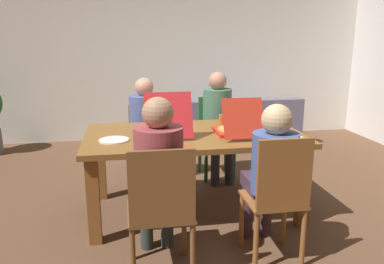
# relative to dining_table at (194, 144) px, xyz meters

# --- Properties ---
(ground_plane) EXTENTS (20.00, 20.00, 0.00)m
(ground_plane) POSITION_rel_dining_table_xyz_m (0.00, 0.00, -0.67)
(ground_plane) COLOR brown
(back_wall) EXTENTS (6.75, 0.12, 2.78)m
(back_wall) POSITION_rel_dining_table_xyz_m (0.00, 2.88, 0.73)
(back_wall) COLOR silver
(back_wall) RESTS_ON ground
(dining_table) EXTENTS (1.97, 1.09, 0.77)m
(dining_table) POSITION_rel_dining_table_xyz_m (0.00, 0.00, 0.00)
(dining_table) COLOR brown
(dining_table) RESTS_ON ground
(chair_0) EXTENTS (0.39, 0.43, 0.94)m
(chair_0) POSITION_rel_dining_table_xyz_m (0.43, 0.98, -0.16)
(chair_0) COLOR #2B6932
(chair_0) RESTS_ON ground
(person_0) EXTENTS (0.33, 0.50, 1.25)m
(person_0) POSITION_rel_dining_table_xyz_m (0.43, 0.84, 0.07)
(person_0) COLOR #373644
(person_0) RESTS_ON ground
(chair_1) EXTENTS (0.41, 0.40, 0.98)m
(chair_1) POSITION_rel_dining_table_xyz_m (0.43, -0.97, -0.12)
(chair_1) COLOR brown
(chair_1) RESTS_ON ground
(person_1) EXTENTS (0.33, 0.54, 1.18)m
(person_1) POSITION_rel_dining_table_xyz_m (0.43, -0.82, 0.04)
(person_1) COLOR #442D3C
(person_1) RESTS_ON ground
(chair_2) EXTENTS (0.38, 0.39, 0.87)m
(chair_2) POSITION_rel_dining_table_xyz_m (-0.40, 0.94, -0.19)
(chair_2) COLOR #9B653A
(chair_2) RESTS_ON ground
(person_2) EXTENTS (0.35, 0.54, 1.20)m
(person_2) POSITION_rel_dining_table_xyz_m (-0.40, 0.82, 0.05)
(person_2) COLOR #2F344E
(person_2) RESTS_ON ground
(chair_3) EXTENTS (0.44, 0.43, 0.97)m
(chair_3) POSITION_rel_dining_table_xyz_m (-0.40, -1.04, -0.12)
(chair_3) COLOR brown
(chair_3) RESTS_ON ground
(person_3) EXTENTS (0.33, 0.55, 1.26)m
(person_3) POSITION_rel_dining_table_xyz_m (-0.40, -0.88, 0.07)
(person_3) COLOR #2E3635
(person_3) RESTS_ON ground
(pizza_box_0) EXTENTS (0.41, 0.57, 0.40)m
(pizza_box_0) POSITION_rel_dining_table_xyz_m (-0.25, 0.04, 0.16)
(pizza_box_0) COLOR red
(pizza_box_0) RESTS_ON dining_table
(pizza_box_1) EXTENTS (0.36, 0.51, 0.35)m
(pizza_box_1) POSITION_rel_dining_table_xyz_m (0.37, -0.10, 0.16)
(pizza_box_1) COLOR red
(pizza_box_1) RESTS_ON dining_table
(plate_0) EXTENTS (0.26, 0.26, 0.01)m
(plate_0) POSITION_rel_dining_table_xyz_m (-0.72, -0.15, 0.11)
(plate_0) COLOR white
(plate_0) RESTS_ON dining_table
(plate_1) EXTENTS (0.20, 0.20, 0.01)m
(plate_1) POSITION_rel_dining_table_xyz_m (0.79, 0.36, 0.11)
(plate_1) COLOR white
(plate_1) RESTS_ON dining_table
(plate_2) EXTENTS (0.22, 0.22, 0.03)m
(plate_2) POSITION_rel_dining_table_xyz_m (-0.31, -0.33, 0.12)
(plate_2) COLOR white
(plate_2) RESTS_ON dining_table
(plate_3) EXTENTS (0.21, 0.21, 0.01)m
(plate_3) POSITION_rel_dining_table_xyz_m (0.80, -0.35, 0.11)
(plate_3) COLOR white
(plate_3) RESTS_ON dining_table
(drinking_glass_0) EXTENTS (0.07, 0.07, 0.10)m
(drinking_glass_0) POSITION_rel_dining_table_xyz_m (0.34, 0.29, 0.16)
(drinking_glass_0) COLOR #B25127
(drinking_glass_0) RESTS_ON dining_table
(drinking_glass_1) EXTENTS (0.07, 0.07, 0.12)m
(drinking_glass_1) POSITION_rel_dining_table_xyz_m (0.72, -0.03, 0.17)
(drinking_glass_1) COLOR #B04526
(drinking_glass_1) RESTS_ON dining_table
(couch) EXTENTS (1.97, 0.83, 0.74)m
(couch) POSITION_rel_dining_table_xyz_m (1.02, 2.25, -0.39)
(couch) COLOR slate
(couch) RESTS_ON ground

